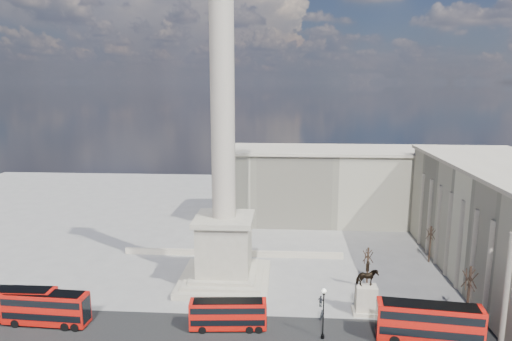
{
  "coord_description": "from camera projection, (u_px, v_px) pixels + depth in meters",
  "views": [
    {
      "loc": [
        9.4,
        -62.48,
        31.18
      ],
      "look_at": [
        5.25,
        0.7,
        18.96
      ],
      "focal_mm": 32.0,
      "sensor_mm": 36.0,
      "label": 1
    }
  ],
  "objects": [
    {
      "name": "pedestrian_standing",
      "position": [
        380.0,
        302.0,
        64.13
      ],
      "size": [
        0.92,
        0.82,
        1.56
      ],
      "primitive_type": "imported",
      "rotation": [
        0.0,
        0.0,
        3.5
      ],
      "color": "#24272A",
      "rests_on": "ground"
    },
    {
      "name": "pedestrian_walking",
      "position": [
        322.0,
        315.0,
        60.55
      ],
      "size": [
        0.61,
        0.45,
        1.54
      ],
      "primitive_type": "imported",
      "rotation": [
        0.0,
        0.0,
        -0.15
      ],
      "color": "#24272A",
      "rests_on": "ground"
    },
    {
      "name": "asphalt_road",
      "position": [
        249.0,
        334.0,
        57.61
      ],
      "size": [
        120.0,
        9.0,
        0.01
      ],
      "primitive_type": "cube",
      "color": "#252525",
      "rests_on": "ground"
    },
    {
      "name": "bare_tree_mid",
      "position": [
        368.0,
        255.0,
        69.32
      ],
      "size": [
        1.82,
        1.82,
        6.91
      ],
      "rotation": [
        0.0,
        0.0,
        -0.12
      ],
      "color": "#332319",
      "rests_on": "ground"
    },
    {
      "name": "victorian_lamp",
      "position": [
        323.0,
        309.0,
        55.77
      ],
      "size": [
        0.57,
        0.57,
        6.62
      ],
      "rotation": [
        0.0,
        0.0,
        0.42
      ],
      "color": "black",
      "rests_on": "ground"
    },
    {
      "name": "pedestrian_crossing",
      "position": [
        321.0,
        301.0,
        64.32
      ],
      "size": [
        1.04,
        0.92,
        1.69
      ],
      "primitive_type": "imported",
      "rotation": [
        0.0,
        0.0,
        2.5
      ],
      "color": "#24272A",
      "rests_on": "ground"
    },
    {
      "name": "bare_tree_near",
      "position": [
        470.0,
        277.0,
        58.07
      ],
      "size": [
        1.99,
        1.99,
        8.7
      ],
      "rotation": [
        0.0,
        0.0,
        0.37
      ],
      "color": "#332319",
      "rests_on": "ground"
    },
    {
      "name": "red_bus_c",
      "position": [
        437.0,
        323.0,
        55.67
      ],
      "size": [
        10.97,
        3.61,
        4.37
      ],
      "rotation": [
        0.0,
        0.0,
        -0.11
      ],
      "color": "red",
      "rests_on": "ground"
    },
    {
      "name": "nelsons_column",
      "position": [
        224.0,
        203.0,
        70.18
      ],
      "size": [
        14.0,
        14.0,
        49.85
      ],
      "color": "#B2AA94",
      "rests_on": "ground"
    },
    {
      "name": "ground",
      "position": [
        221.0,
        296.0,
        67.73
      ],
      "size": [
        180.0,
        180.0,
        0.0
      ],
      "primitive_type": "plane",
      "color": "gray",
      "rests_on": "ground"
    },
    {
      "name": "building_northeast",
      "position": [
        332.0,
        185.0,
        104.06
      ],
      "size": [
        51.0,
        17.0,
        16.6
      ],
      "color": "beige",
      "rests_on": "ground"
    },
    {
      "name": "balustrade_wall",
      "position": [
        233.0,
        253.0,
        83.31
      ],
      "size": [
        40.0,
        0.6,
        1.1
      ],
      "primitive_type": "cube",
      "color": "beige",
      "rests_on": "ground"
    },
    {
      "name": "red_bus_d",
      "position": [
        430.0,
        323.0,
        55.16
      ],
      "size": [
        12.55,
        4.13,
        4.99
      ],
      "rotation": [
        0.0,
        0.0,
        -0.11
      ],
      "color": "red",
      "rests_on": "ground"
    },
    {
      "name": "red_bus_a",
      "position": [
        46.0,
        308.0,
        59.29
      ],
      "size": [
        11.27,
        3.13,
        4.52
      ],
      "rotation": [
        0.0,
        0.0,
        -0.05
      ],
      "color": "red",
      "rests_on": "ground"
    },
    {
      "name": "building_east",
      "position": [
        508.0,
        222.0,
        72.87
      ],
      "size": [
        19.0,
        46.0,
        18.6
      ],
      "color": "beige",
      "rests_on": "ground"
    },
    {
      "name": "red_bus_b",
      "position": [
        229.0,
        314.0,
        58.25
      ],
      "size": [
        9.91,
        2.99,
        3.96
      ],
      "rotation": [
        0.0,
        0.0,
        0.08
      ],
      "color": "red",
      "rests_on": "ground"
    },
    {
      "name": "equestrian_statue",
      "position": [
        366.0,
        295.0,
        62.34
      ],
      "size": [
        3.59,
        2.69,
        7.58
      ],
      "color": "beige",
      "rests_on": "ground"
    },
    {
      "name": "bare_tree_far",
      "position": [
        431.0,
        233.0,
        79.57
      ],
      "size": [
        1.69,
        1.69,
        6.92
      ],
      "rotation": [
        0.0,
        0.0,
        -0.23
      ],
      "color": "#332319",
      "rests_on": "ground"
    },
    {
      "name": "red_bus_e",
      "position": [
        13.0,
        304.0,
        60.14
      ],
      "size": [
        11.45,
        2.81,
        4.63
      ],
      "rotation": [
        0.0,
        0.0,
        0.01
      ],
      "color": "red",
      "rests_on": "ground"
    }
  ]
}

